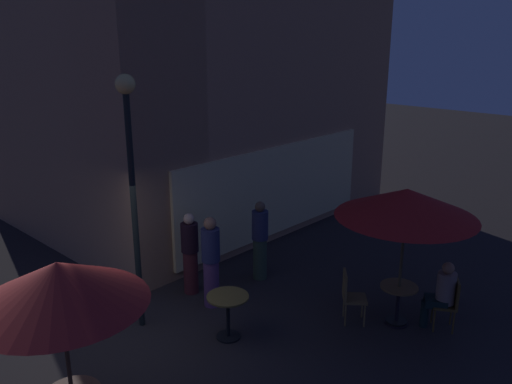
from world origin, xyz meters
name	(u,v)px	position (x,y,z in m)	size (l,w,h in m)	color
ground_plane	(112,357)	(0.00, 0.00, 0.00)	(60.00, 60.00, 0.00)	black
cafe_building	(179,27)	(4.32, 3.37, 4.93)	(8.89, 7.01, 9.88)	tan
street_lamp_near_corner	(131,162)	(0.88, 0.44, 2.88)	(0.31, 0.31, 4.23)	black
cafe_table_1	(398,298)	(3.91, -2.73, 0.48)	(0.64, 0.64, 0.71)	black
cafe_table_2	(228,308)	(1.62, -0.93, 0.53)	(0.69, 0.69, 0.76)	black
patio_umbrella_0	(59,284)	(-1.27, -1.26, 2.15)	(1.99, 1.99, 2.42)	black
patio_umbrella_1	(406,203)	(3.91, -2.73, 2.18)	(2.30, 2.30, 2.43)	black
cafe_chair_0	(350,293)	(3.39, -2.09, 0.55)	(0.57, 0.57, 0.93)	brown
cafe_chair_1	(450,300)	(4.34, -3.45, 0.54)	(0.53, 0.53, 0.92)	#533E1D
patron_seated_0	(442,291)	(4.27, -3.32, 0.68)	(0.45, 0.51, 1.22)	black
patron_standing_1	(190,253)	(2.23, 0.73, 0.81)	(0.33, 0.33, 1.61)	#4D1D22
patron_standing_2	(260,240)	(3.59, 0.18, 0.83)	(0.33, 0.33, 1.64)	#344635
patron_standing_3	(211,262)	(2.16, 0.07, 0.87)	(0.33, 0.33, 1.72)	#55335F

